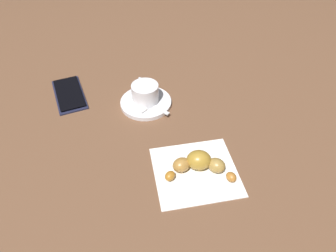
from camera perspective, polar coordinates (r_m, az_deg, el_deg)
The scene contains 8 objects.
ground_plane at distance 0.69m, azimuth -0.95°, elevation -1.10°, with size 1.80×1.80×0.00m, color brown.
saucer at distance 0.77m, azimuth -4.15°, elevation 4.40°, with size 0.13×0.13×0.01m, color silver.
espresso_cup at distance 0.75m, azimuth -4.34°, elevation 6.23°, with size 0.09×0.07×0.05m.
teaspoon at distance 0.76m, azimuth -4.84°, elevation 4.82°, with size 0.10×0.10×0.01m.
sugar_packet at distance 0.74m, azimuth -6.09°, elevation 3.75°, with size 0.06×0.02×0.01m, color white.
napkin at distance 0.62m, azimuth 5.17°, elevation -8.43°, with size 0.15×0.16×0.00m, color white.
croissant at distance 0.61m, azimuth 5.81°, elevation -7.00°, with size 0.08×0.15×0.04m.
cell_phone at distance 0.83m, azimuth -18.03°, elevation 5.75°, with size 0.16×0.11×0.01m.
Camera 1 is at (-0.49, 0.04, 0.49)m, focal length 32.54 mm.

